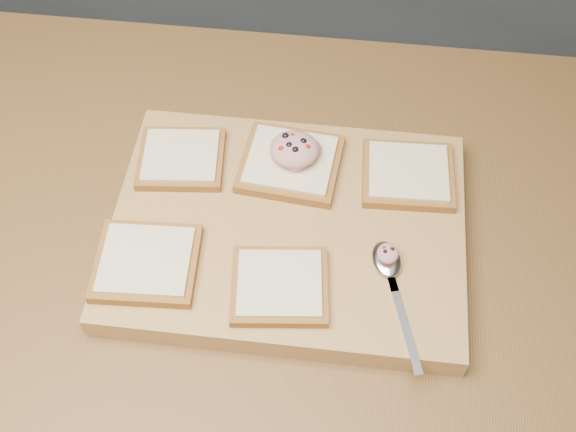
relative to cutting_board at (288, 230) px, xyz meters
name	(u,v)px	position (x,y,z in m)	size (l,w,h in m)	color
island_counter	(232,373)	(-0.10, -0.01, -0.46)	(2.00, 0.80, 0.90)	slate
cutting_board	(288,230)	(0.00, 0.00, 0.00)	(0.44, 0.34, 0.04)	tan
bread_far_left	(181,158)	(-0.15, 0.08, 0.03)	(0.12, 0.11, 0.02)	brown
bread_far_center	(290,163)	(-0.01, 0.09, 0.03)	(0.14, 0.13, 0.02)	brown
bread_far_right	(408,174)	(0.15, 0.09, 0.03)	(0.12, 0.11, 0.02)	brown
bread_near_left	(146,262)	(-0.16, -0.08, 0.03)	(0.13, 0.12, 0.02)	brown
bread_near_center	(280,285)	(0.00, -0.10, 0.03)	(0.12, 0.12, 0.02)	brown
tuna_salad_dollop	(294,149)	(0.00, 0.09, 0.05)	(0.06, 0.06, 0.03)	tan
spoon	(389,268)	(0.13, -0.06, 0.02)	(0.07, 0.17, 0.01)	silver
spoon_salad	(388,253)	(0.13, -0.04, 0.04)	(0.03, 0.03, 0.02)	tan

